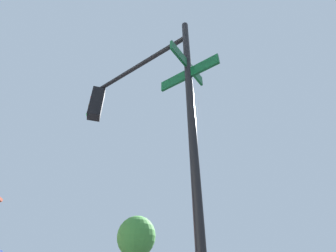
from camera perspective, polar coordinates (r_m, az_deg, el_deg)
traffic_signal_near at (r=4.17m, az=-8.01°, el=3.63°), size 2.61×2.11×5.76m
street_tree at (r=19.67m, az=-8.04°, el=-26.03°), size 3.00×3.00×5.58m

